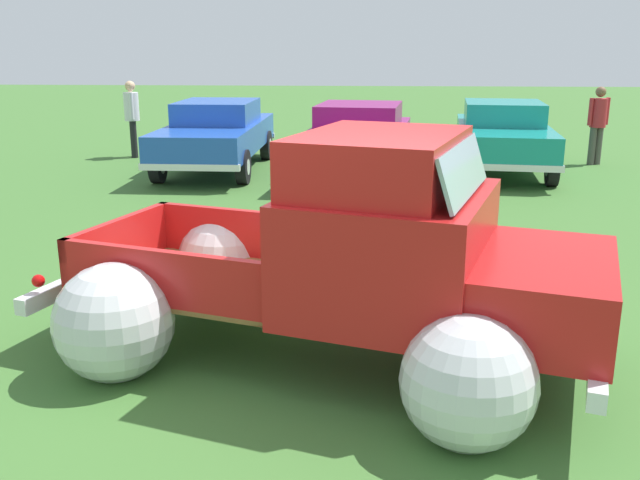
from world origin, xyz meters
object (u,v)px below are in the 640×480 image
at_px(spectator_2, 333,188).
at_px(show_car_0, 217,133).
at_px(show_car_2, 502,134).
at_px(spectator_0, 132,114).
at_px(spectator_1, 598,121).
at_px(vintage_pickup_truck, 358,275).
at_px(show_car_1, 358,137).

bearing_deg(spectator_2, show_car_0, -89.01).
bearing_deg(show_car_2, spectator_0, -93.41).
bearing_deg(show_car_2, show_car_0, -82.09).
bearing_deg(spectator_1, show_car_0, 75.78).
bearing_deg(show_car_0, spectator_1, 98.87).
xyz_separation_m(vintage_pickup_truck, spectator_2, (-0.32, 2.51, 0.21)).
relative_size(show_car_2, spectator_0, 2.59).
relative_size(show_car_0, show_car_2, 1.03).
bearing_deg(spectator_0, show_car_1, 139.21).
xyz_separation_m(show_car_2, spectator_0, (-8.25, 1.41, 0.23)).
xyz_separation_m(show_car_1, spectator_0, (-5.28, 2.11, 0.23)).
bearing_deg(show_car_1, vintage_pickup_truck, 7.35).
xyz_separation_m(show_car_0, spectator_2, (2.74, -6.58, 0.19)).
bearing_deg(spectator_1, spectator_2, 122.49).
bearing_deg(spectator_0, show_car_2, 151.28).
bearing_deg(show_car_0, show_car_1, 80.43).
height_order(show_car_0, spectator_0, spectator_0).
bearing_deg(spectator_1, show_car_1, 85.80).
distance_m(vintage_pickup_truck, show_car_2, 9.70).
height_order(vintage_pickup_truck, show_car_1, vintage_pickup_truck).
xyz_separation_m(show_car_0, show_car_2, (5.94, 0.17, -0.00)).
distance_m(show_car_1, spectator_0, 5.69).
bearing_deg(spectator_2, show_car_2, -136.98).
height_order(show_car_0, show_car_1, same).
relative_size(show_car_1, spectator_1, 2.73).
bearing_deg(vintage_pickup_truck, spectator_1, 80.94).
distance_m(show_car_1, spectator_1, 5.49).
height_order(show_car_2, spectator_0, spectator_0).
xyz_separation_m(show_car_0, spectator_1, (8.17, 1.20, 0.18)).
xyz_separation_m(vintage_pickup_truck, spectator_1, (5.12, 10.29, 0.21)).
height_order(vintage_pickup_truck, spectator_0, vintage_pickup_truck).
distance_m(show_car_0, show_car_1, 3.02).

